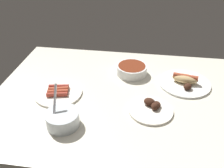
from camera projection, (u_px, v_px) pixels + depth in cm
name	position (u px, v px, depth cm)	size (l,w,h in cm)	color
ground_plane	(119.00, 98.00, 117.93)	(120.00, 90.00, 3.00)	silver
bowl_chili	(132.00, 69.00, 131.48)	(15.98, 15.98, 5.22)	white
bowl_coleslaw	(62.00, 118.00, 98.49)	(13.53, 13.53, 15.77)	silver
plate_hotdog_assembled	(185.00, 81.00, 123.96)	(25.78, 25.78, 5.61)	white
plate_sausages	(58.00, 92.00, 117.57)	(22.53, 22.53, 3.05)	white
plate_grilled_meat	(151.00, 108.00, 107.33)	(19.30, 19.30, 4.10)	white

